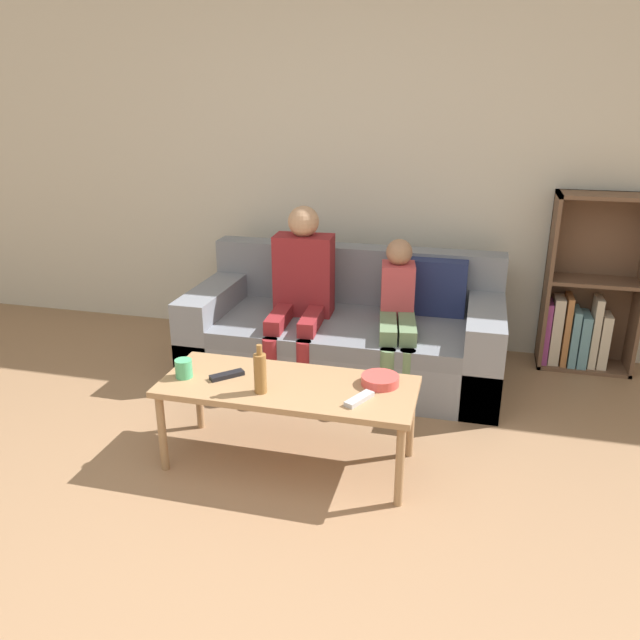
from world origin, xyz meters
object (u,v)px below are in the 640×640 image
person_child (398,311)px  tv_remote_1 (359,399)px  cup_near (184,368)px  bottle (260,372)px  coffee_table (288,392)px  couch (347,335)px  snack_bowl (380,380)px  bookshelf (585,302)px  person_adult (301,283)px  tv_remote_0 (227,375)px

person_child → tv_remote_1: size_ratio=5.23×
cup_near → bottle: (0.42, -0.06, 0.06)m
coffee_table → couch: bearing=87.4°
couch → tv_remote_1: (0.31, -1.21, 0.19)m
couch → cup_near: couch is taller
couch → snack_bowl: (0.38, -1.02, 0.20)m
couch → person_child: bearing=-22.5°
bookshelf → person_adult: (-1.77, -0.58, 0.17)m
snack_bowl → tv_remote_0: bearing=-171.7°
person_adult → tv_remote_0: 1.06m
cup_near → coffee_table: bearing=5.8°
snack_bowl → bottle: size_ratio=0.76×
cup_near → tv_remote_0: cup_near is taller
person_child → person_adult: bearing=166.0°
cup_near → snack_bowl: bearing=9.4°
tv_remote_1 → bottle: 0.47m
person_adult → tv_remote_0: size_ratio=7.03×
coffee_table → bottle: bottle is taller
bookshelf → tv_remote_0: size_ratio=7.50×
couch → person_adult: size_ratio=1.81×
tv_remote_0 → couch: bearing=117.1°
bookshelf → cup_near: bearing=-141.0°
person_adult → tv_remote_1: person_adult is taller
bookshelf → tv_remote_0: bearing=-138.9°
bookshelf → snack_bowl: size_ratio=6.36×
tv_remote_1 → couch: bearing=130.6°
bookshelf → coffee_table: size_ratio=0.94×
bookshelf → coffee_table: 2.24m
person_child → bottle: (-0.49, -1.10, 0.03)m
tv_remote_0 → snack_bowl: (0.74, 0.11, 0.01)m
tv_remote_0 → tv_remote_1: (0.68, -0.09, 0.00)m
couch → snack_bowl: bearing=-69.7°
couch → person_adult: (-0.28, -0.09, 0.35)m
bottle → snack_bowl: bearing=22.6°
bookshelf → bottle: size_ratio=4.86×
cup_near → bottle: size_ratio=0.39×
person_child → tv_remote_1: person_child is taller
tv_remote_1 → snack_bowl: 0.20m
person_child → cup_near: (-0.91, -1.04, -0.02)m
bookshelf → person_child: 1.32m
cup_near → tv_remote_1: 0.88m
tv_remote_0 → snack_bowl: bearing=53.2°
tv_remote_1 → bottle: bearing=-150.8°
person_adult → person_child: (0.62, -0.06, -0.11)m
coffee_table → tv_remote_0: tv_remote_0 is taller
couch → bookshelf: 1.58m
bottle → couch: bearing=83.2°
bookshelf → tv_remote_1: 2.07m
bookshelf → coffee_table: (-1.55, -1.62, -0.05)m
coffee_table → person_adult: person_adult is taller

